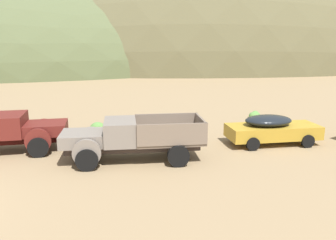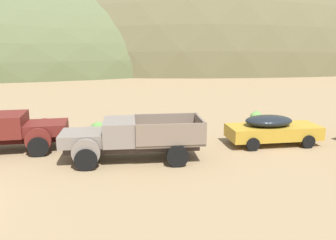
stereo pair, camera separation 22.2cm
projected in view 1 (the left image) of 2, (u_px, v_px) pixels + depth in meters
hill_far_left at (11, 67)px, 72.62m from camera, size 106.95×63.18×40.04m
hill_far_right at (236, 65)px, 78.44m from camera, size 105.11×55.40×55.86m
truck_oxblood at (8, 132)px, 16.49m from camera, size 6.55×2.58×2.16m
truck_primer_gray at (124, 139)px, 15.30m from camera, size 6.51×2.93×1.91m
car_mustard at (275, 129)px, 17.88m from camera, size 5.16×2.23×1.57m
bush_between_trucks at (99, 131)px, 19.46m from camera, size 1.06×1.00×1.07m
bush_back_edge at (255, 115)px, 24.17m from camera, size 0.84×0.77×0.60m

